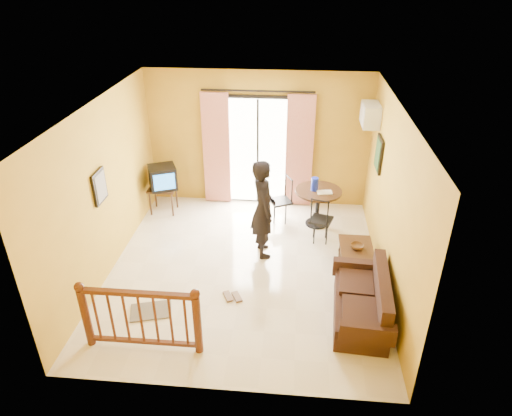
# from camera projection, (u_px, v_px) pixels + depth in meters

# --- Properties ---
(ground) EXTENTS (5.00, 5.00, 0.00)m
(ground) POSITION_uv_depth(u_px,v_px,m) (245.00, 268.00, 7.76)
(ground) COLOR beige
(ground) RESTS_ON ground
(room_shell) EXTENTS (5.00, 5.00, 5.00)m
(room_shell) POSITION_uv_depth(u_px,v_px,m) (244.00, 178.00, 6.95)
(room_shell) COLOR white
(room_shell) RESTS_ON ground
(balcony_door) EXTENTS (2.25, 0.14, 2.46)m
(balcony_door) POSITION_uv_depth(u_px,v_px,m) (258.00, 151.00, 9.32)
(balcony_door) COLOR black
(balcony_door) RESTS_ON ground
(tv_table) EXTENTS (0.54, 0.45, 0.55)m
(tv_table) POSITION_uv_depth(u_px,v_px,m) (163.00, 191.00, 9.31)
(tv_table) COLOR black
(tv_table) RESTS_ON ground
(television) EXTENTS (0.66, 0.64, 0.47)m
(television) POSITION_uv_depth(u_px,v_px,m) (163.00, 177.00, 9.16)
(television) COLOR black
(television) RESTS_ON tv_table
(picture_left) EXTENTS (0.05, 0.42, 0.52)m
(picture_left) POSITION_uv_depth(u_px,v_px,m) (100.00, 187.00, 7.02)
(picture_left) COLOR black
(picture_left) RESTS_ON room_shell
(dining_table) EXTENTS (0.90, 0.90, 0.75)m
(dining_table) POSITION_uv_depth(u_px,v_px,m) (318.00, 198.00, 8.79)
(dining_table) COLOR black
(dining_table) RESTS_ON ground
(water_jug) EXTENTS (0.14, 0.14, 0.26)m
(water_jug) POSITION_uv_depth(u_px,v_px,m) (315.00, 184.00, 8.66)
(water_jug) COLOR #1222AE
(water_jug) RESTS_ON dining_table
(serving_tray) EXTENTS (0.30, 0.22, 0.02)m
(serving_tray) POSITION_uv_depth(u_px,v_px,m) (324.00, 192.00, 8.61)
(serving_tray) COLOR beige
(serving_tray) RESTS_ON dining_table
(dining_chairs) EXTENTS (1.29, 1.19, 0.95)m
(dining_chairs) POSITION_uv_depth(u_px,v_px,m) (299.00, 230.00, 8.85)
(dining_chairs) COLOR black
(dining_chairs) RESTS_ON ground
(air_conditioner) EXTENTS (0.31, 0.60, 0.40)m
(air_conditioner) POSITION_uv_depth(u_px,v_px,m) (370.00, 115.00, 8.27)
(air_conditioner) COLOR silver
(air_conditioner) RESTS_ON room_shell
(botanical_print) EXTENTS (0.05, 0.50, 0.60)m
(botanical_print) POSITION_uv_depth(u_px,v_px,m) (379.00, 154.00, 7.93)
(botanical_print) COLOR black
(botanical_print) RESTS_ON room_shell
(coffee_table) EXTENTS (0.54, 0.98, 0.43)m
(coffee_table) POSITION_uv_depth(u_px,v_px,m) (356.00, 258.00, 7.54)
(coffee_table) COLOR black
(coffee_table) RESTS_ON ground
(bowl) EXTENTS (0.28, 0.28, 0.07)m
(bowl) POSITION_uv_depth(u_px,v_px,m) (357.00, 246.00, 7.52)
(bowl) COLOR #52351C
(bowl) RESTS_ON coffee_table
(sofa) EXTENTS (0.82, 1.61, 0.75)m
(sofa) POSITION_uv_depth(u_px,v_px,m) (364.00, 303.00, 6.56)
(sofa) COLOR black
(sofa) RESTS_ON ground
(standing_person) EXTENTS (0.59, 0.74, 1.78)m
(standing_person) POSITION_uv_depth(u_px,v_px,m) (263.00, 209.00, 7.77)
(standing_person) COLOR black
(standing_person) RESTS_ON ground
(stair_balustrade) EXTENTS (1.63, 0.13, 1.04)m
(stair_balustrade) POSITION_uv_depth(u_px,v_px,m) (140.00, 315.00, 5.93)
(stair_balustrade) COLOR #471E0F
(stair_balustrade) RESTS_ON ground
(doormat) EXTENTS (0.69, 0.55, 0.02)m
(doormat) POSITION_uv_depth(u_px,v_px,m) (151.00, 311.00, 6.81)
(doormat) COLOR #5D554A
(doormat) RESTS_ON ground
(sandals) EXTENTS (0.34, 0.27, 0.03)m
(sandals) POSITION_uv_depth(u_px,v_px,m) (232.00, 297.00, 7.10)
(sandals) COLOR #52351C
(sandals) RESTS_ON ground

